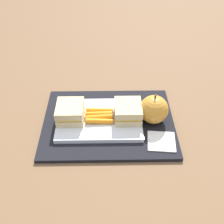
{
  "coord_description": "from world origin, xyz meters",
  "views": [
    {
      "loc": [
        0.0,
        -0.59,
        0.55
      ],
      "look_at": [
        0.01,
        0.0,
        0.04
      ],
      "focal_mm": 46.03,
      "sensor_mm": 36.0,
      "label": 1
    }
  ],
  "objects_px": {
    "food_tray": "(98,119)",
    "sandwich_half_left": "(69,112)",
    "apple": "(153,109)",
    "carrot_sticks_bundle": "(98,116)",
    "paper_napkin": "(160,141)",
    "sandwich_half_right": "(127,111)"
  },
  "relations": [
    {
      "from": "sandwich_half_left",
      "to": "paper_napkin",
      "type": "relative_size",
      "value": 1.14
    },
    {
      "from": "food_tray",
      "to": "paper_napkin",
      "type": "height_order",
      "value": "food_tray"
    },
    {
      "from": "food_tray",
      "to": "sandwich_half_right",
      "type": "relative_size",
      "value": 2.88
    },
    {
      "from": "sandwich_half_left",
      "to": "paper_napkin",
      "type": "distance_m",
      "value": 0.25
    },
    {
      "from": "sandwich_half_right",
      "to": "food_tray",
      "type": "bearing_deg",
      "value": 180.0
    },
    {
      "from": "apple",
      "to": "sandwich_half_right",
      "type": "bearing_deg",
      "value": -178.82
    },
    {
      "from": "sandwich_half_right",
      "to": "carrot_sticks_bundle",
      "type": "xyz_separation_m",
      "value": [
        -0.08,
        0.0,
        -0.01
      ]
    },
    {
      "from": "apple",
      "to": "carrot_sticks_bundle",
      "type": "bearing_deg",
      "value": -179.61
    },
    {
      "from": "carrot_sticks_bundle",
      "to": "sandwich_half_left",
      "type": "bearing_deg",
      "value": -179.69
    },
    {
      "from": "paper_napkin",
      "to": "apple",
      "type": "bearing_deg",
      "value": 98.6
    },
    {
      "from": "sandwich_half_right",
      "to": "apple",
      "type": "bearing_deg",
      "value": 1.18
    },
    {
      "from": "sandwich_half_left",
      "to": "food_tray",
      "type": "bearing_deg",
      "value": 0.0
    },
    {
      "from": "sandwich_half_right",
      "to": "paper_napkin",
      "type": "distance_m",
      "value": 0.12
    },
    {
      "from": "sandwich_half_left",
      "to": "apple",
      "type": "xyz_separation_m",
      "value": [
        0.23,
        0.0,
        0.01
      ]
    },
    {
      "from": "carrot_sticks_bundle",
      "to": "apple",
      "type": "distance_m",
      "value": 0.15
    },
    {
      "from": "food_tray",
      "to": "paper_napkin",
      "type": "xyz_separation_m",
      "value": [
        0.16,
        -0.08,
        -0.0
      ]
    },
    {
      "from": "food_tray",
      "to": "sandwich_half_left",
      "type": "relative_size",
      "value": 2.88
    },
    {
      "from": "sandwich_half_left",
      "to": "carrot_sticks_bundle",
      "type": "height_order",
      "value": "sandwich_half_left"
    },
    {
      "from": "food_tray",
      "to": "sandwich_half_left",
      "type": "height_order",
      "value": "sandwich_half_left"
    },
    {
      "from": "carrot_sticks_bundle",
      "to": "paper_napkin",
      "type": "distance_m",
      "value": 0.18
    },
    {
      "from": "sandwich_half_right",
      "to": "apple",
      "type": "distance_m",
      "value": 0.07
    },
    {
      "from": "apple",
      "to": "paper_napkin",
      "type": "xyz_separation_m",
      "value": [
        0.01,
        -0.08,
        -0.04
      ]
    }
  ]
}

